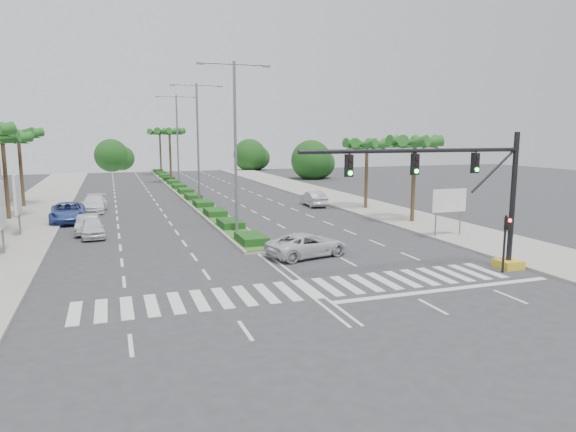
# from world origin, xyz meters

# --- Properties ---
(ground) EXTENTS (160.00, 160.00, 0.00)m
(ground) POSITION_xyz_m (0.00, 0.00, 0.00)
(ground) COLOR #333335
(ground) RESTS_ON ground
(footpath_right) EXTENTS (6.00, 120.00, 0.15)m
(footpath_right) POSITION_xyz_m (15.20, 20.00, 0.07)
(footpath_right) COLOR gray
(footpath_right) RESTS_ON ground
(footpath_left) EXTENTS (6.00, 120.00, 0.15)m
(footpath_left) POSITION_xyz_m (-15.20, 20.00, 0.07)
(footpath_left) COLOR gray
(footpath_left) RESTS_ON ground
(median) EXTENTS (2.20, 75.00, 0.20)m
(median) POSITION_xyz_m (0.00, 45.00, 0.10)
(median) COLOR gray
(median) RESTS_ON ground
(median_grass) EXTENTS (1.80, 75.00, 0.04)m
(median_grass) POSITION_xyz_m (0.00, 45.00, 0.22)
(median_grass) COLOR #326021
(median_grass) RESTS_ON median
(signal_gantry) EXTENTS (12.60, 1.20, 7.20)m
(signal_gantry) POSITION_xyz_m (9.27, -0.00, 3.46)
(signal_gantry) COLOR gold
(signal_gantry) RESTS_ON ground
(pedestrian_signal) EXTENTS (0.28, 0.36, 3.00)m
(pedestrian_signal) POSITION_xyz_m (10.60, -0.68, 2.04)
(pedestrian_signal) COLOR black
(pedestrian_signal) RESTS_ON ground
(direction_sign) EXTENTS (2.70, 0.11, 3.40)m
(direction_sign) POSITION_xyz_m (13.50, 7.99, 2.45)
(direction_sign) COLOR slate
(direction_sign) RESTS_ON ground
(billboard_near) EXTENTS (0.18, 2.10, 4.35)m
(billboard_near) POSITION_xyz_m (-14.50, 12.00, 2.96)
(billboard_near) COLOR slate
(billboard_near) RESTS_ON ground
(billboard_far) EXTENTS (0.18, 2.10, 4.35)m
(billboard_far) POSITION_xyz_m (-14.50, 18.00, 2.96)
(billboard_far) COLOR slate
(billboard_far) RESTS_ON ground
(palm_left_far) EXTENTS (4.57, 4.68, 7.35)m
(palm_left_far) POSITION_xyz_m (-16.50, 26.00, 6.50)
(palm_left_far) COLOR brown
(palm_left_far) RESTS_ON ground
(palm_left_end) EXTENTS (4.57, 4.68, 7.75)m
(palm_left_end) POSITION_xyz_m (-16.50, 34.00, 6.88)
(palm_left_end) COLOR brown
(palm_left_end) RESTS_ON ground
(palm_right_near) EXTENTS (4.57, 4.68, 7.05)m
(palm_right_near) POSITION_xyz_m (14.50, 14.00, 6.20)
(palm_right_near) COLOR brown
(palm_right_near) RESTS_ON ground
(palm_right_far) EXTENTS (4.57, 4.68, 6.75)m
(palm_right_far) POSITION_xyz_m (14.50, 22.00, 5.91)
(palm_right_far) COLOR brown
(palm_right_far) RESTS_ON ground
(palm_median_a) EXTENTS (4.57, 4.68, 8.05)m
(palm_median_a) POSITION_xyz_m (0.00, 55.00, 7.17)
(palm_median_a) COLOR brown
(palm_median_a) RESTS_ON ground
(palm_median_b) EXTENTS (4.57, 4.68, 8.05)m
(palm_median_b) POSITION_xyz_m (0.00, 70.00, 7.17)
(palm_median_b) COLOR brown
(palm_median_b) RESTS_ON ground
(streetlight_near) EXTENTS (5.10, 0.25, 12.00)m
(streetlight_near) POSITION_xyz_m (0.00, 14.00, 6.81)
(streetlight_near) COLOR slate
(streetlight_near) RESTS_ON ground
(streetlight_mid) EXTENTS (5.10, 0.25, 12.00)m
(streetlight_mid) POSITION_xyz_m (0.00, 30.00, 6.81)
(streetlight_mid) COLOR slate
(streetlight_mid) RESTS_ON ground
(streetlight_far) EXTENTS (5.10, 0.25, 12.00)m
(streetlight_far) POSITION_xyz_m (0.00, 46.00, 6.81)
(streetlight_far) COLOR slate
(streetlight_far) RESTS_ON ground
(car_parked_a) EXTENTS (1.84, 4.03, 1.34)m
(car_parked_a) POSITION_xyz_m (-9.72, 16.12, 0.67)
(car_parked_a) COLOR silver
(car_parked_a) RESTS_ON ground
(car_parked_b) EXTENTS (1.62, 4.16, 1.35)m
(car_parked_b) POSITION_xyz_m (-10.08, 17.75, 0.67)
(car_parked_b) COLOR #A3A4A7
(car_parked_b) RESTS_ON ground
(car_parked_c) EXTENTS (2.89, 5.83, 1.59)m
(car_parked_c) POSITION_xyz_m (-11.80, 23.48, 0.79)
(car_parked_c) COLOR #334D9C
(car_parked_c) RESTS_ON ground
(car_parked_d) EXTENTS (2.48, 5.29, 1.49)m
(car_parked_d) POSITION_xyz_m (-9.93, 28.73, 0.75)
(car_parked_d) COLOR white
(car_parked_d) RESTS_ON ground
(car_crossing) EXTENTS (5.36, 3.39, 1.38)m
(car_crossing) POSITION_xyz_m (2.32, 6.01, 0.69)
(car_crossing) COLOR silver
(car_crossing) RESTS_ON ground
(car_right) EXTENTS (1.82, 4.55, 1.47)m
(car_right) POSITION_xyz_m (10.69, 25.79, 0.74)
(car_right) COLOR #BBBBC0
(car_right) RESTS_ON ground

